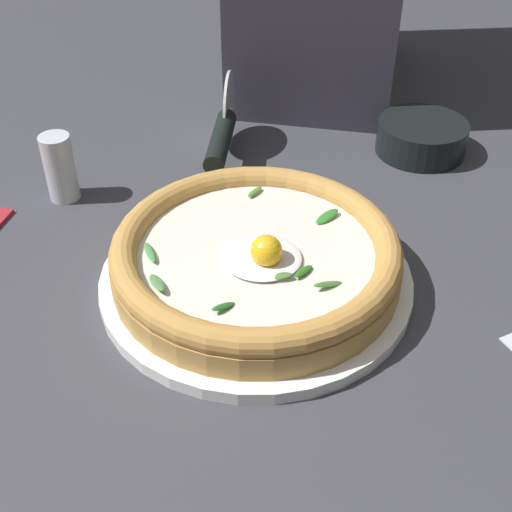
{
  "coord_description": "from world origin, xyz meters",
  "views": [
    {
      "loc": [
        0.18,
        -0.45,
        0.39
      ],
      "look_at": [
        0.05,
        -0.01,
        0.03
      ],
      "focal_mm": 46.94,
      "sensor_mm": 36.0,
      "label": 1
    }
  ],
  "objects_px": {
    "pizza_cutter": "(223,130)",
    "pepper_shaker": "(60,168)",
    "pizza": "(256,255)",
    "side_bowl": "(421,137)"
  },
  "relations": [
    {
      "from": "pizza_cutter",
      "to": "pepper_shaker",
      "type": "distance_m",
      "value": 0.18
    },
    {
      "from": "pizza",
      "to": "side_bowl",
      "type": "xyz_separation_m",
      "value": [
        0.12,
        0.29,
        -0.01
      ]
    },
    {
      "from": "pizza",
      "to": "side_bowl",
      "type": "height_order",
      "value": "pizza"
    },
    {
      "from": "pizza",
      "to": "side_bowl",
      "type": "relative_size",
      "value": 2.42
    },
    {
      "from": "side_bowl",
      "to": "pepper_shaker",
      "type": "distance_m",
      "value": 0.41
    },
    {
      "from": "pizza",
      "to": "pizza_cutter",
      "type": "distance_m",
      "value": 0.21
    },
    {
      "from": "side_bowl",
      "to": "pizza",
      "type": "bearing_deg",
      "value": -111.92
    },
    {
      "from": "pizza",
      "to": "side_bowl",
      "type": "bearing_deg",
      "value": 68.08
    },
    {
      "from": "pizza",
      "to": "pizza_cutter",
      "type": "xyz_separation_m",
      "value": [
        -0.1,
        0.19,
        0.01
      ]
    },
    {
      "from": "pizza_cutter",
      "to": "side_bowl",
      "type": "bearing_deg",
      "value": 24.73
    }
  ]
}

